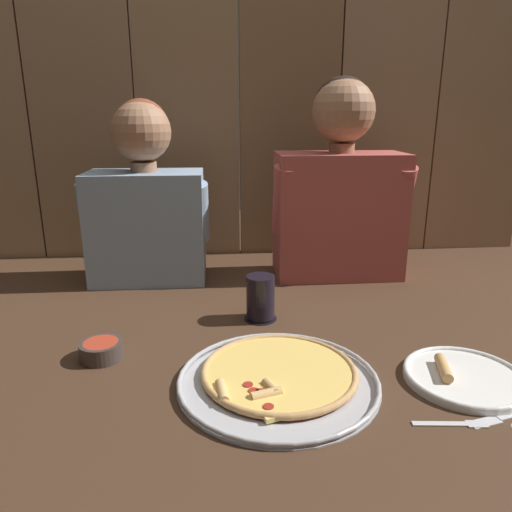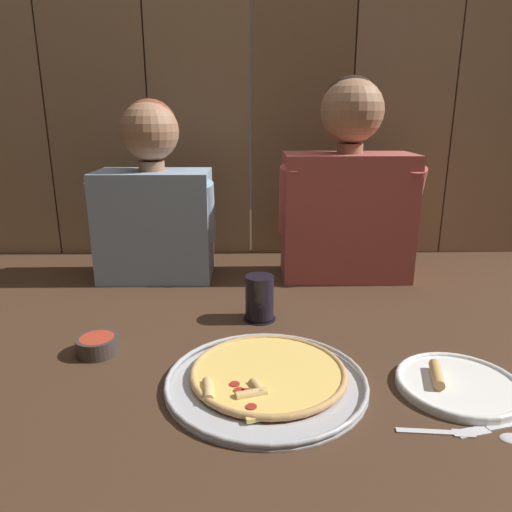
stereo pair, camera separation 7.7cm
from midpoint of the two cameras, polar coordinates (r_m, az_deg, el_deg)
The scene contains 10 objects.
ground_plane at distance 1.16m, azimuth -1.99°, elevation -10.00°, with size 3.20×3.20×0.00m, color #422B1C.
pizza_tray at distance 1.00m, azimuth 0.32°, elevation -14.23°, with size 0.40×0.40×0.03m.
dinner_plate at distance 1.07m, azimuth 21.66°, elevation -13.25°, with size 0.24×0.24×0.03m.
drinking_glass at distance 1.25m, azimuth -1.24°, elevation -5.07°, with size 0.09×0.09×0.12m.
dipping_bowl at distance 1.14m, azimuth -19.85°, elevation -10.44°, with size 0.10×0.10×0.04m.
table_fork at distance 0.93m, azimuth 20.24°, elevation -18.26°, with size 0.13×0.03×0.01m.
table_knife at distance 0.99m, azimuth 25.57°, elevation -16.93°, with size 0.15×0.05×0.01m.
diner_left at distance 1.55m, azimuth -14.41°, elevation 6.43°, with size 0.39×0.21×0.56m.
diner_right at distance 1.57m, azimuth 8.55°, elevation 8.08°, with size 0.44×0.22×0.63m.
wooden_backdrop_wall at distance 1.80m, azimuth -3.37°, elevation 19.26°, with size 2.19×0.03×1.21m.
Camera 1 is at (-0.08, -1.04, 0.52)m, focal length 33.55 mm.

